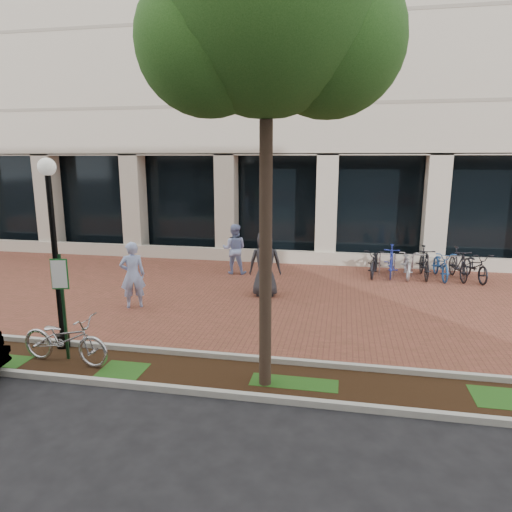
% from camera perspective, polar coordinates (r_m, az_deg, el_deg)
% --- Properties ---
extents(ground, '(120.00, 120.00, 0.00)m').
position_cam_1_polar(ground, '(13.83, -0.63, -4.90)').
color(ground, black).
rests_on(ground, ground).
extents(brick_plaza, '(40.00, 9.00, 0.01)m').
position_cam_1_polar(brick_plaza, '(13.83, -0.63, -4.88)').
color(brick_plaza, brown).
rests_on(brick_plaza, ground).
extents(planting_strip, '(40.00, 1.50, 0.01)m').
position_cam_1_polar(planting_strip, '(9.10, -7.48, -14.36)').
color(planting_strip, black).
rests_on(planting_strip, ground).
extents(curb_plaza_side, '(40.00, 0.12, 0.12)m').
position_cam_1_polar(curb_plaza_side, '(9.72, -6.07, -12.17)').
color(curb_plaza_side, '#A8A79E').
rests_on(curb_plaza_side, ground).
extents(curb_street_side, '(40.00, 0.12, 0.12)m').
position_cam_1_polar(curb_street_side, '(8.45, -9.15, -16.21)').
color(curb_street_side, '#A8A79E').
rests_on(curb_street_side, ground).
extents(near_office_building, '(40.00, 12.12, 16.00)m').
position_cam_1_polar(near_office_building, '(24.33, 4.82, 26.36)').
color(near_office_building, beige).
rests_on(near_office_building, ground).
extents(parking_sign, '(0.34, 0.07, 2.21)m').
position_cam_1_polar(parking_sign, '(9.89, -23.08, -4.27)').
color(parking_sign, '#153C1F').
rests_on(parking_sign, ground).
extents(lamppost, '(0.36, 0.36, 4.06)m').
position_cam_1_polar(lamppost, '(10.38, -23.91, 1.37)').
color(lamppost, black).
rests_on(lamppost, ground).
extents(street_tree, '(4.19, 3.49, 8.15)m').
position_cam_1_polar(street_tree, '(7.98, 1.82, 27.61)').
color(street_tree, '#473528').
rests_on(street_tree, ground).
extents(locked_bicycle, '(2.02, 0.88, 1.03)m').
position_cam_1_polar(locked_bicycle, '(10.00, -22.76, -9.56)').
color(locked_bicycle, '#B5B6BA').
rests_on(locked_bicycle, ground).
extents(pedestrian_left, '(0.80, 0.71, 1.85)m').
position_cam_1_polar(pedestrian_left, '(12.92, -15.17, -2.31)').
color(pedestrian_left, '#98ADE3').
rests_on(pedestrian_left, ground).
extents(pedestrian_mid, '(0.91, 0.73, 1.78)m').
position_cam_1_polar(pedestrian_mid, '(16.21, -2.72, 0.88)').
color(pedestrian_mid, '#8C9CD0').
rests_on(pedestrian_mid, ground).
extents(pedestrian_right, '(1.04, 0.75, 1.98)m').
position_cam_1_polar(pedestrian_right, '(13.51, 1.15, -0.98)').
color(pedestrian_right, '#29292E').
rests_on(pedestrian_right, ground).
extents(bollard, '(0.12, 0.12, 0.87)m').
position_cam_1_polar(bollard, '(16.40, 16.56, -1.09)').
color(bollard, '#B2B2B7').
rests_on(bollard, ground).
extents(bike_rack_cluster, '(4.24, 1.95, 1.09)m').
position_cam_1_polar(bike_rack_cluster, '(16.71, 20.28, -0.86)').
color(bike_rack_cluster, black).
rests_on(bike_rack_cluster, ground).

